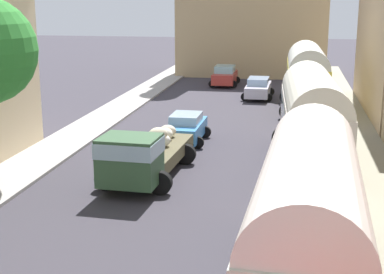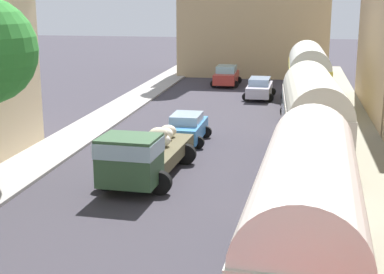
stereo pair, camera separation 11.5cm
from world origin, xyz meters
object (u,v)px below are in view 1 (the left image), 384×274
object	(u,v)px
parked_bus_3	(307,75)
cargo_truck_1	(143,154)
car_1	(225,76)
parked_bus_1	(308,216)
car_3	(258,88)
parked_bus_2	(312,114)
car_0	(186,128)

from	to	relation	value
parked_bus_3	cargo_truck_1	bearing A→B (deg)	-112.72
parked_bus_3	car_1	bearing A→B (deg)	122.63
parked_bus_1	parked_bus_3	size ratio (longest dim) A/B	1.10
car_3	car_1	bearing A→B (deg)	119.29
cargo_truck_1	car_3	distance (m)	20.44
car_1	car_3	xyz separation A→B (m)	(3.12, -5.56, -0.07)
parked_bus_1	parked_bus_2	distance (m)	12.05
parked_bus_2	car_3	distance (m)	16.93
parked_bus_3	cargo_truck_1	distance (m)	17.06
parked_bus_2	parked_bus_3	world-z (taller)	parked_bus_3
parked_bus_2	parked_bus_3	xyz separation A→B (m)	(-0.03, 12.04, 0.11)
parked_bus_3	car_1	distance (m)	12.02
car_0	car_1	size ratio (longest dim) A/B	0.92
car_0	car_3	xyz separation A→B (m)	(2.77, 13.59, 0.01)
parked_bus_1	cargo_truck_1	bearing A→B (deg)	126.46
parked_bus_1	car_1	distance (m)	34.70
car_0	car_1	xyz separation A→B (m)	(-0.35, 19.15, 0.08)
parked_bus_3	car_0	distance (m)	11.07
car_0	parked_bus_2	bearing A→B (deg)	-25.65
car_1	parked_bus_1	bearing A→B (deg)	-79.93
parked_bus_1	car_3	bearing A→B (deg)	95.89
parked_bus_1	parked_bus_3	bearing A→B (deg)	89.13
parked_bus_1	car_3	xyz separation A→B (m)	(-2.95, 28.57, -1.54)
parked_bus_1	parked_bus_2	bearing A→B (deg)	88.11
car_0	parked_bus_3	bearing A→B (deg)	56.29
parked_bus_3	car_1	world-z (taller)	parked_bus_3
parked_bus_2	parked_bus_3	distance (m)	12.04
parked_bus_2	car_0	world-z (taller)	parked_bus_2
parked_bus_3	car_0	xyz separation A→B (m)	(-6.08, -9.11, -1.63)
car_1	car_0	bearing A→B (deg)	-88.95
parked_bus_3	car_1	size ratio (longest dim) A/B	2.03
car_3	cargo_truck_1	bearing A→B (deg)	-99.18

